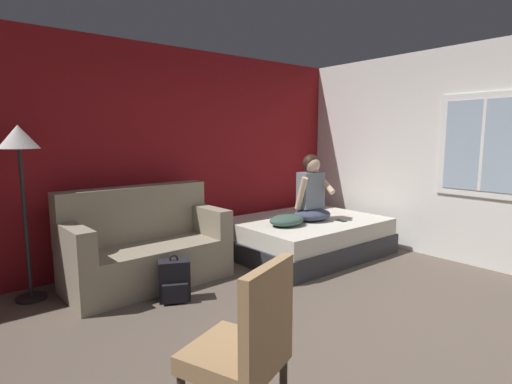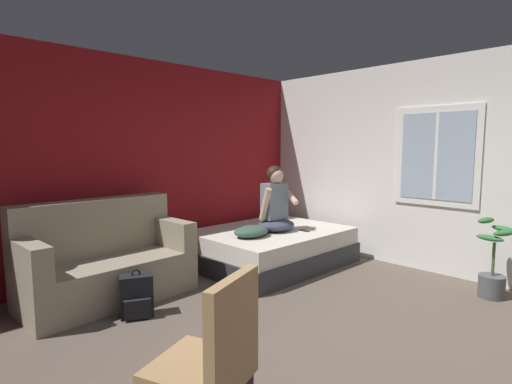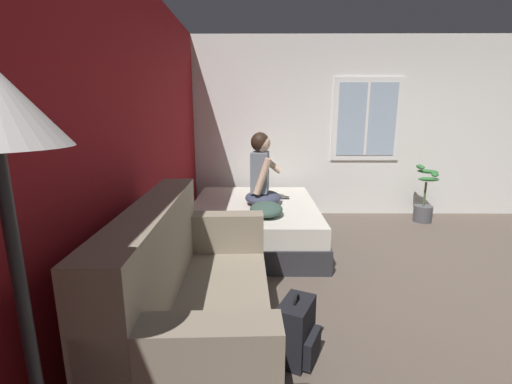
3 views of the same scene
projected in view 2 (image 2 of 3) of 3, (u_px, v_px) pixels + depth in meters
name	position (u px, v px, depth m)	size (l,w,h in m)	color
ground_plane	(340.00, 360.00, 3.01)	(40.00, 40.00, 0.00)	brown
wall_back_accent	(136.00, 167.00, 5.08)	(10.30, 0.16, 2.70)	maroon
wall_side_with_window	(473.00, 168.00, 4.76)	(0.19, 7.47, 2.70)	silver
bed	(271.00, 247.00, 5.47)	(2.01, 1.57, 0.48)	#2D2D33
couch	(106.00, 262.00, 4.22)	(1.73, 0.88, 1.04)	gray
side_chair	(211.00, 360.00, 2.01)	(0.60, 0.60, 0.98)	#382D23
person_seated	(275.00, 204.00, 5.33)	(0.56, 0.49, 0.88)	#383D51
backpack	(137.00, 297.00, 3.77)	(0.35, 0.32, 0.46)	black
throw_pillow	(251.00, 231.00, 4.99)	(0.48, 0.36, 0.14)	#385147
cell_phone	(305.00, 231.00, 5.34)	(0.07, 0.14, 0.01)	black
potted_plant	(493.00, 270.00, 4.23)	(0.39, 0.37, 0.85)	#4C4C51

